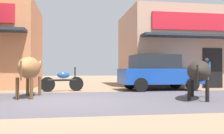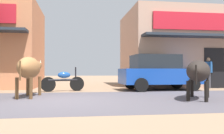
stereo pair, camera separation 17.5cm
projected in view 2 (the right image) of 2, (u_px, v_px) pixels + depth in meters
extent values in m
plane|color=#96765A|center=(61.00, 100.00, 7.73)|extent=(80.00, 80.00, 0.00)
cube|color=#534D55|center=(61.00, 100.00, 7.73)|extent=(72.00, 5.71, 0.00)
cube|color=tan|center=(187.00, 50.00, 15.82)|extent=(7.49, 5.14, 4.44)
cube|color=red|center=(209.00, 22.00, 13.24)|extent=(5.99, 0.10, 0.90)
cube|color=#262D38|center=(213.00, 36.00, 12.84)|extent=(7.19, 0.90, 0.12)
cube|color=black|center=(214.00, 68.00, 13.28)|extent=(1.10, 0.06, 2.10)
cube|color=#1843A6|center=(161.00, 76.00, 11.90)|extent=(3.79, 1.85, 0.70)
cube|color=#1E2328|center=(155.00, 62.00, 11.85)|extent=(2.11, 1.64, 0.64)
cylinder|color=black|center=(177.00, 83.00, 12.95)|extent=(0.61, 0.21, 0.60)
cylinder|color=black|center=(193.00, 84.00, 11.29)|extent=(0.61, 0.21, 0.60)
cylinder|color=black|center=(131.00, 83.00, 12.49)|extent=(0.61, 0.21, 0.60)
cylinder|color=black|center=(141.00, 85.00, 10.83)|extent=(0.61, 0.21, 0.60)
cylinder|color=black|center=(77.00, 84.00, 11.38)|extent=(0.64, 0.23, 0.64)
cylinder|color=black|center=(48.00, 84.00, 10.89)|extent=(0.64, 0.23, 0.64)
cylinder|color=black|center=(63.00, 80.00, 11.14)|extent=(1.25, 0.41, 0.10)
ellipsoid|color=#1E4C99|center=(64.00, 75.00, 11.16)|extent=(0.60, 0.37, 0.28)
cylinder|color=black|center=(76.00, 74.00, 11.36)|extent=(0.06, 0.06, 0.60)
ellipsoid|color=#946439|center=(29.00, 68.00, 8.70)|extent=(0.78, 2.02, 0.74)
ellipsoid|color=#946439|center=(38.00, 66.00, 9.94)|extent=(0.33, 0.58, 0.36)
cone|color=beige|center=(35.00, 61.00, 9.99)|extent=(0.06, 0.06, 0.12)
cone|color=beige|center=(40.00, 61.00, 10.00)|extent=(0.06, 0.06, 0.12)
cylinder|color=brown|center=(28.00, 86.00, 9.32)|extent=(0.11, 0.11, 0.69)
cylinder|color=brown|center=(40.00, 86.00, 9.35)|extent=(0.11, 0.11, 0.69)
cylinder|color=brown|center=(17.00, 88.00, 8.04)|extent=(0.11, 0.11, 0.69)
cylinder|color=brown|center=(31.00, 88.00, 8.07)|extent=(0.11, 0.11, 0.69)
cylinder|color=brown|center=(20.00, 71.00, 7.67)|extent=(0.05, 0.05, 0.59)
ellipsoid|color=#2A231F|center=(198.00, 71.00, 8.04)|extent=(1.68, 2.18, 0.68)
ellipsoid|color=#2A231F|center=(200.00, 69.00, 9.26)|extent=(0.52, 0.62, 0.36)
cone|color=beige|center=(198.00, 64.00, 9.34)|extent=(0.06, 0.06, 0.12)
cone|color=beige|center=(203.00, 64.00, 9.27)|extent=(0.06, 0.06, 0.12)
cylinder|color=black|center=(192.00, 88.00, 8.76)|extent=(0.11, 0.11, 0.60)
cylinder|color=black|center=(207.00, 89.00, 8.58)|extent=(0.11, 0.11, 0.60)
cylinder|color=black|center=(188.00, 91.00, 7.49)|extent=(0.11, 0.11, 0.60)
cylinder|color=black|center=(206.00, 92.00, 7.30)|extent=(0.11, 0.11, 0.60)
cylinder|color=black|center=(196.00, 75.00, 7.02)|extent=(0.05, 0.05, 0.54)
cylinder|color=#3F3F47|center=(207.00, 80.00, 13.28)|extent=(0.14, 0.14, 0.80)
cylinder|color=#3F3F47|center=(209.00, 81.00, 13.10)|extent=(0.14, 0.14, 0.80)
cube|color=#265999|center=(208.00, 67.00, 13.20)|extent=(0.47, 0.41, 0.57)
sphere|color=tan|center=(208.00, 60.00, 13.21)|extent=(0.22, 0.22, 0.22)
cylinder|color=#265999|center=(206.00, 67.00, 13.46)|extent=(0.09, 0.09, 0.51)
cylinder|color=#265999|center=(211.00, 67.00, 12.94)|extent=(0.09, 0.09, 0.51)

